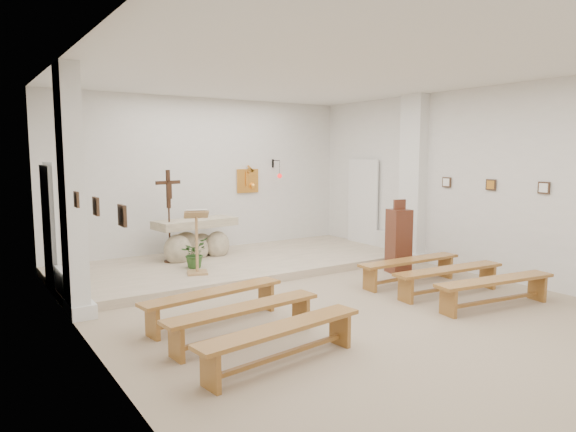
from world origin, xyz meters
TOP-DOWN VIEW (x-y plane):
  - ground at (0.00, 0.00)m, footprint 7.00×10.00m
  - wall_left at (-3.49, 0.00)m, footprint 0.02×10.00m
  - wall_right at (3.49, 0.00)m, footprint 0.02×10.00m
  - wall_back at (0.00, 4.99)m, footprint 7.00×0.02m
  - ceiling at (0.00, 0.00)m, footprint 7.00×10.00m
  - sanctuary_platform at (0.00, 3.50)m, footprint 6.98×3.00m
  - pilaster_left at (-3.37, 2.00)m, footprint 0.26×0.55m
  - pilaster_right at (3.37, 2.00)m, footprint 0.26×0.55m
  - gold_wall_relief at (1.05, 4.96)m, footprint 0.55×0.04m
  - sanctuary_lamp at (1.75, 4.71)m, footprint 0.11×0.36m
  - station_frame_left_front at (-3.47, -0.80)m, footprint 0.03×0.20m
  - station_frame_left_mid at (-3.47, 0.20)m, footprint 0.03×0.20m
  - station_frame_left_rear at (-3.47, 1.20)m, footprint 0.03×0.20m
  - station_frame_right_front at (3.47, -0.80)m, footprint 0.03×0.20m
  - station_frame_right_mid at (3.47, 0.20)m, footprint 0.03×0.20m
  - station_frame_right_rear at (3.47, 1.20)m, footprint 0.03×0.20m
  - radiator_left at (-3.43, 2.70)m, footprint 0.10×0.85m
  - radiator_right at (3.43, 2.70)m, footprint 0.10×0.85m
  - altar at (-0.62, 4.21)m, footprint 1.77×0.88m
  - lectern at (-1.18, 2.82)m, footprint 0.51×0.46m
  - crucifix_stand at (-1.21, 4.07)m, footprint 0.54×0.24m
  - potted_plant at (-1.02, 3.32)m, footprint 0.66×0.65m
  - donation_pedestal at (2.36, 1.38)m, footprint 0.45×0.45m
  - bench_left_front at (-1.89, 0.64)m, footprint 2.13×0.62m
  - bench_right_front at (1.89, 0.64)m, footprint 2.11×0.41m
  - bench_left_second at (-1.89, -0.21)m, footprint 2.12×0.53m
  - bench_right_second at (1.89, -0.21)m, footprint 2.12×0.52m
  - bench_left_third at (-1.89, -1.06)m, footprint 2.13×0.59m
  - bench_right_third at (1.89, -1.06)m, footprint 2.13×0.62m

SIDE VIEW (x-z plane):
  - ground at x=0.00m, z-range 0.00..0.00m
  - sanctuary_platform at x=0.00m, z-range 0.00..0.15m
  - radiator_left at x=-3.43m, z-range 0.01..0.53m
  - radiator_right at x=3.43m, z-range 0.01..0.53m
  - bench_left_front at x=-1.89m, z-range 0.11..0.56m
  - bench_right_front at x=1.89m, z-range 0.11..0.56m
  - bench_left_second at x=-1.89m, z-range 0.11..0.56m
  - bench_right_second at x=1.89m, z-range 0.11..0.56m
  - bench_left_third at x=-1.89m, z-range 0.11..0.56m
  - bench_right_third at x=1.89m, z-range 0.11..0.56m
  - potted_plant at x=-1.02m, z-range 0.15..0.70m
  - altar at x=-0.62m, z-range 0.05..0.92m
  - donation_pedestal at x=2.36m, z-range -0.08..1.33m
  - lectern at x=-1.18m, z-range 0.14..1.32m
  - crucifix_stand at x=-1.21m, z-range 0.29..2.11m
  - gold_wall_relief at x=1.05m, z-range 1.38..1.92m
  - station_frame_left_front at x=-3.47m, z-range 1.62..1.82m
  - station_frame_left_mid at x=-3.47m, z-range 1.62..1.82m
  - station_frame_left_rear at x=-3.47m, z-range 1.62..1.82m
  - station_frame_right_front at x=3.47m, z-range 1.62..1.82m
  - station_frame_right_mid at x=3.47m, z-range 1.62..1.82m
  - station_frame_right_rear at x=3.47m, z-range 1.62..1.82m
  - wall_left at x=-3.49m, z-range 0.00..3.50m
  - wall_right at x=3.49m, z-range 0.00..3.50m
  - wall_back at x=0.00m, z-range 0.00..3.50m
  - pilaster_left at x=-3.37m, z-range 0.00..3.50m
  - pilaster_right at x=3.37m, z-range 0.00..3.50m
  - sanctuary_lamp at x=1.75m, z-range 1.59..2.03m
  - ceiling at x=0.00m, z-range 3.48..3.50m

